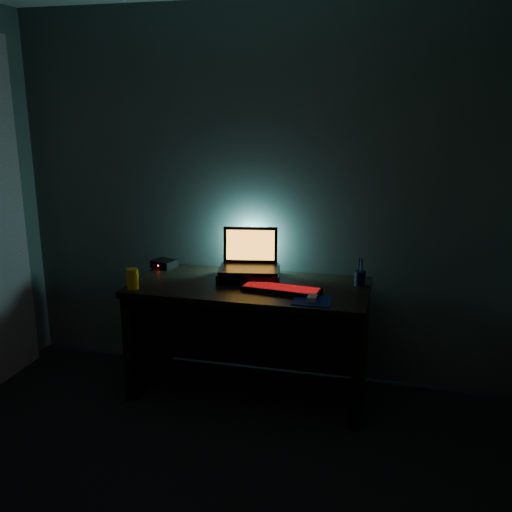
# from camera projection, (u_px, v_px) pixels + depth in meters

# --- Properties ---
(room) EXTENTS (3.50, 4.00, 2.50)m
(room) POSITION_uv_depth(u_px,v_px,m) (130.00, 285.00, 1.96)
(room) COLOR black
(room) RESTS_ON ground
(desk) EXTENTS (1.50, 0.70, 0.75)m
(desk) POSITION_uv_depth(u_px,v_px,m) (252.00, 320.00, 3.72)
(desk) COLOR black
(desk) RESTS_ON ground
(riser) EXTENTS (0.45, 0.37, 0.06)m
(riser) POSITION_uv_depth(u_px,v_px,m) (249.00, 275.00, 3.72)
(riser) COLOR black
(riser) RESTS_ON desk
(laptop) EXTENTS (0.42, 0.34, 0.26)m
(laptop) POSITION_uv_depth(u_px,v_px,m) (250.00, 259.00, 3.74)
(laptop) COLOR black
(laptop) RESTS_ON riser
(keyboard) EXTENTS (0.50, 0.21, 0.03)m
(keyboard) POSITION_uv_depth(u_px,v_px,m) (281.00, 289.00, 3.47)
(keyboard) COLOR black
(keyboard) RESTS_ON desk
(mousepad) EXTENTS (0.22, 0.21, 0.00)m
(mousepad) POSITION_uv_depth(u_px,v_px,m) (312.00, 300.00, 3.31)
(mousepad) COLOR navy
(mousepad) RESTS_ON desk
(mouse) EXTENTS (0.06, 0.09, 0.03)m
(mouse) POSITION_uv_depth(u_px,v_px,m) (312.00, 298.00, 3.30)
(mouse) COLOR #A0A1A5
(mouse) RESTS_ON mousepad
(pen_cup) EXTENTS (0.08, 0.08, 0.10)m
(pen_cup) POSITION_uv_depth(u_px,v_px,m) (360.00, 278.00, 3.57)
(pen_cup) COLOR black
(pen_cup) RESTS_ON desk
(juice_glass) EXTENTS (0.09, 0.09, 0.13)m
(juice_glass) POSITION_uv_depth(u_px,v_px,m) (133.00, 279.00, 3.52)
(juice_glass) COLOR yellow
(juice_glass) RESTS_ON desk
(router) EXTENTS (0.19, 0.17, 0.05)m
(router) POSITION_uv_depth(u_px,v_px,m) (164.00, 264.00, 3.99)
(router) COLOR black
(router) RESTS_ON desk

